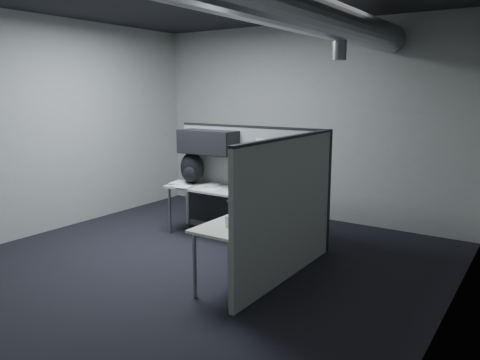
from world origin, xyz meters
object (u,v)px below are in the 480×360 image
Objects in this scene: keyboard at (247,201)px; backpack at (192,169)px; monitor at (286,181)px; phone at (240,216)px; desk at (241,206)px.

backpack is (-1.33, 0.54, 0.21)m from keyboard.
monitor reaches higher than phone.
backpack is at bearing 155.53° from phone.
keyboard is 2.23× the size of phone.
phone is (0.07, -1.17, -0.19)m from monitor.
backpack is at bearing 162.91° from desk.
monitor is at bearing 50.39° from keyboard.
backpack reaches higher than phone.
desk is 4.66× the size of keyboard.
monitor is 2.43× the size of phone.
phone is 0.46× the size of backpack.
backpack is at bearing 151.50° from keyboard.
phone is (0.38, -0.71, 0.02)m from keyboard.
desk is at bearing -22.89° from backpack.
keyboard reaches higher than desk.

